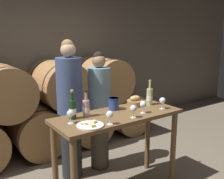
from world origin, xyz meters
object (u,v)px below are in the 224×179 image
at_px(blue_crock, 114,103).
at_px(wine_glass_left, 110,115).
at_px(wine_bottle_white, 150,96).
at_px(wine_glass_far_right, 162,101).
at_px(person_left, 70,109).
at_px(person_right, 99,110).
at_px(wine_bottle_rose, 86,108).
at_px(cheese_plate, 90,125).
at_px(tasting_table, 118,129).
at_px(bread_basket, 135,102).
at_px(wine_glass_right, 143,105).
at_px(wine_bottle_red, 73,109).
at_px(wine_glass_center, 133,109).
at_px(wine_glass_far_left, 70,114).

relative_size(blue_crock, wine_glass_left, 1.02).
height_order(wine_bottle_white, wine_glass_far_right, wine_bottle_white).
xyz_separation_m(person_left, wine_glass_left, (0.01, -0.84, 0.15)).
height_order(person_right, wine_bottle_rose, person_right).
bearing_deg(cheese_plate, tasting_table, 18.90).
distance_m(person_left, bread_basket, 0.79).
bearing_deg(bread_basket, wine_bottle_white, -20.27).
distance_m(cheese_plate, wine_glass_right, 0.68).
xyz_separation_m(wine_bottle_white, cheese_plate, (-0.96, -0.23, -0.09)).
height_order(wine_bottle_rose, wine_glass_left, wine_bottle_rose).
height_order(wine_bottle_red, wine_glass_far_right, wine_bottle_red).
bearing_deg(person_left, wine_glass_far_right, -43.47).
height_order(wine_bottle_rose, blue_crock, wine_bottle_rose).
distance_m(bread_basket, wine_glass_center, 0.45).
xyz_separation_m(bread_basket, wine_glass_left, (-0.61, -0.36, 0.05)).
bearing_deg(wine_bottle_white, person_left, 145.84).
xyz_separation_m(tasting_table, wine_bottle_rose, (-0.32, 0.12, 0.26)).
height_order(wine_bottle_red, wine_glass_center, wine_bottle_red).
height_order(wine_bottle_red, blue_crock, wine_bottle_red).
distance_m(wine_bottle_rose, wine_glass_right, 0.62).
xyz_separation_m(wine_bottle_white, wine_bottle_rose, (-0.85, 0.04, -0.01)).
distance_m(tasting_table, wine_bottle_red, 0.56).
bearing_deg(blue_crock, wine_glass_far_right, -32.03).
height_order(wine_bottle_rose, bread_basket, wine_bottle_rose).
bearing_deg(wine_bottle_white, cheese_plate, -166.65).
relative_size(wine_bottle_red, wine_glass_left, 2.23).
distance_m(bread_basket, wine_glass_far_right, 0.33).
bearing_deg(wine_glass_left, blue_crock, 50.32).
relative_size(tasting_table, wine_glass_right, 10.55).
bearing_deg(wine_glass_far_left, bread_basket, 7.89).
bearing_deg(tasting_table, wine_bottle_red, 164.27).
distance_m(wine_bottle_red, wine_bottle_rose, 0.15).
relative_size(person_right, wine_bottle_rose, 5.55).
bearing_deg(wine_bottle_rose, cheese_plate, -112.36).
bearing_deg(person_right, bread_basket, -66.85).
bearing_deg(wine_glass_center, cheese_plate, 175.08).
xyz_separation_m(cheese_plate, wine_glass_far_left, (-0.12, 0.17, 0.09)).
xyz_separation_m(wine_bottle_red, wine_glass_far_left, (-0.08, -0.11, -0.01)).
distance_m(person_left, wine_bottle_rose, 0.53).
relative_size(cheese_plate, wine_glass_center, 1.91).
relative_size(wine_glass_far_left, wine_glass_center, 1.00).
relative_size(person_right, wine_glass_far_right, 11.61).
relative_size(wine_bottle_red, cheese_plate, 1.17).
bearing_deg(wine_glass_left, tasting_table, 40.34).
bearing_deg(wine_bottle_white, wine_glass_right, -144.06).
xyz_separation_m(wine_bottle_red, wine_bottle_white, (1.00, -0.05, 0.00)).
bearing_deg(person_left, wine_bottle_white, -34.16).
relative_size(person_left, wine_bottle_white, 5.64).
relative_size(wine_glass_far_left, wine_glass_left, 1.00).
bearing_deg(wine_bottle_white, wine_glass_far_right, -90.02).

